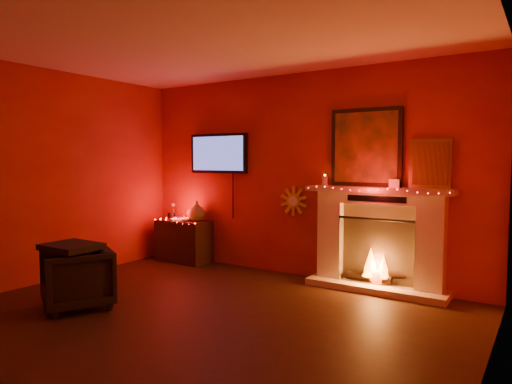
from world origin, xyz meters
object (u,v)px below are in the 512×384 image
(tv, at_px, (219,154))
(armchair, at_px, (77,278))
(sunburst_clock, at_px, (294,201))
(fireplace, at_px, (378,229))
(console_table, at_px, (185,237))

(tv, bearing_deg, armchair, -89.77)
(sunburst_clock, bearing_deg, armchair, -116.55)
(fireplace, bearing_deg, armchair, -135.48)
(tv, bearing_deg, console_table, -160.05)
(fireplace, height_order, console_table, fireplace)
(fireplace, height_order, sunburst_clock, fireplace)
(fireplace, xyz_separation_m, armchair, (-2.43, -2.39, -0.41))
(fireplace, height_order, armchair, fireplace)
(fireplace, distance_m, armchair, 3.43)
(sunburst_clock, xyz_separation_m, console_table, (-1.77, -0.21, -0.62))
(sunburst_clock, distance_m, console_table, 1.89)
(armchair, bearing_deg, sunburst_clock, 91.14)
(fireplace, distance_m, sunburst_clock, 1.23)
(sunburst_clock, xyz_separation_m, armchair, (-1.24, -2.48, -0.69))
(armchair, bearing_deg, console_table, 130.78)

